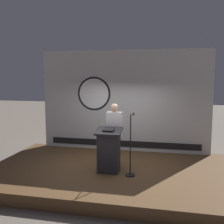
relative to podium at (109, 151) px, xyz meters
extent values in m
plane|color=#6B6056|center=(0.00, 0.28, -0.85)|extent=(40.00, 40.00, 0.00)
cube|color=brown|center=(0.00, 0.28, -0.70)|extent=(6.40, 4.00, 0.30)
cube|color=silver|center=(0.00, 2.13, 1.05)|extent=(5.41, 0.10, 3.20)
cylinder|color=black|center=(-0.97, 2.07, 1.28)|extent=(1.09, 0.02, 1.09)
cylinder|color=white|center=(-0.97, 2.07, 1.28)|extent=(0.97, 0.02, 0.97)
cube|color=black|center=(0.00, 2.07, -0.33)|extent=(4.87, 0.02, 0.20)
cube|color=#26262B|center=(0.00, 0.00, -0.04)|extent=(0.52, 0.40, 1.02)
cube|color=#26262B|center=(0.00, 0.00, 0.50)|extent=(0.64, 0.50, 0.16)
cube|color=black|center=(0.00, -0.02, 0.54)|extent=(0.28, 0.20, 0.07)
cylinder|color=black|center=(0.05, 0.48, -0.15)|extent=(0.26, 0.26, 0.80)
cube|color=white|center=(0.05, 0.48, 0.58)|extent=(0.40, 0.24, 0.66)
sphere|color=tan|center=(0.05, 0.48, 1.02)|extent=(0.22, 0.22, 0.22)
cylinder|color=black|center=(0.57, -0.15, -0.54)|extent=(0.24, 0.24, 0.02)
cylinder|color=black|center=(0.57, -0.15, 0.20)|extent=(0.03, 0.03, 1.50)
cylinder|color=black|center=(0.57, 0.07, 0.90)|extent=(0.02, 0.44, 0.02)
sphere|color=#262626|center=(0.57, 0.29, 0.90)|extent=(0.07, 0.07, 0.07)
camera|label=1|loc=(1.52, -6.51, 1.86)|focal=44.16mm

